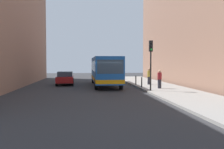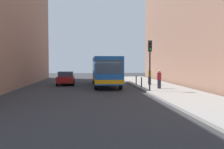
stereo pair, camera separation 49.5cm
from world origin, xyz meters
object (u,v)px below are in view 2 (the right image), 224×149
Objects in this scene: car_behind_bus at (104,74)px; traffic_light at (150,56)px; pedestrian_mid_sidewalk at (150,77)px; bollard_mid at (136,80)px; car_beside_bus at (66,78)px; bus at (105,69)px; bollard_near at (141,82)px; pedestrian_near_signal at (159,79)px.

traffic_light reaches higher than car_behind_bus.
car_behind_bus is 2.62× the size of pedestrian_mid_sidewalk.
car_beside_bus is at bearing 160.98° from bollard_mid.
car_beside_bus is at bearing -20.57° from bus.
car_beside_bus is 7.88m from bollard_mid.
bus is at bearing 137.93° from pedestrian_mid_sidewalk.
car_beside_bus and car_behind_bus have the same top height.
bollard_mid is at bearing 159.07° from car_beside_bus.
pedestrian_mid_sidewalk is (1.47, 3.01, 0.37)m from bollard_near.
bus is 6.70m from pedestrian_near_signal.
bollard_near is (7.45, -5.32, -0.16)m from car_beside_bus.
pedestrian_mid_sidewalk reaches higher than bollard_near.
bus is 10.59m from car_behind_bus.
pedestrian_mid_sidewalk is (1.37, 5.89, -2.02)m from traffic_light.
bus is 11.61× the size of bollard_mid.
pedestrian_mid_sidewalk reaches higher than bollard_mid.
traffic_light is (3.25, -6.61, 1.28)m from bus.
car_beside_bus is at bearing -140.56° from pedestrian_near_signal.
bollard_near is 1.00× the size of bollard_mid.
car_beside_bus is 1.01× the size of car_behind_bus.
car_behind_bus reaches higher than bollard_mid.
pedestrian_near_signal is (1.36, -1.16, 0.34)m from bollard_near.
pedestrian_near_signal is at bearing -70.82° from bollard_mid.
pedestrian_near_signal is 0.97× the size of pedestrian_mid_sidewalk.
pedestrian_mid_sidewalk reaches higher than car_behind_bus.
bus reaches higher than car_beside_bus.
car_behind_bus is 15.95m from pedestrian_near_signal.
car_behind_bus is (0.46, 10.54, -0.94)m from bus.
traffic_light reaches higher than bollard_mid.
car_beside_bus is at bearing 132.61° from traffic_light.
pedestrian_near_signal reaches higher than car_beside_bus.
pedestrian_mid_sidewalk reaches higher than car_beside_bus.
pedestrian_near_signal is (1.26, 1.72, -2.04)m from traffic_light.
car_behind_bus is at bearing 100.67° from bollard_near.
bollard_mid is at bearing 102.56° from car_behind_bus.
bollard_mid is (2.69, -11.51, -0.16)m from car_behind_bus.
pedestrian_near_signal is at bearing -124.68° from pedestrian_mid_sidewalk.
bollard_near and bollard_mid have the same top height.
bollard_near is 1.82m from pedestrian_near_signal.
bollard_mid is 4.16m from pedestrian_near_signal.
pedestrian_mid_sidewalk is at bearing 163.55° from car_beside_bus.
traffic_light is 6.12m from bollard_mid.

